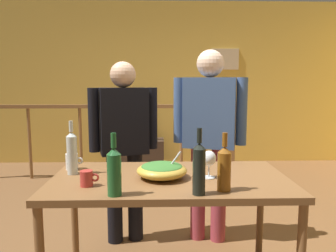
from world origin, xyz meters
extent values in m
plane|color=brown|center=(0.00, 0.00, 0.00)|extent=(7.91, 7.91, 0.00)
cube|color=gold|center=(0.00, 3.03, 1.35)|extent=(6.08, 0.10, 2.71)
cube|color=#C8B293|center=(0.90, 2.97, 1.76)|extent=(0.46, 0.03, 0.35)
cylinder|color=brown|center=(-2.07, 2.03, 0.51)|extent=(0.04, 0.04, 1.01)
cylinder|color=brown|center=(-1.35, 2.03, 0.51)|extent=(0.04, 0.04, 1.01)
cylinder|color=brown|center=(-0.62, 2.03, 0.51)|extent=(0.04, 0.04, 1.01)
cylinder|color=brown|center=(0.10, 2.03, 0.51)|extent=(0.04, 0.04, 1.01)
cylinder|color=brown|center=(0.82, 2.03, 0.51)|extent=(0.04, 0.04, 1.01)
cube|color=brown|center=(-0.99, 2.03, 1.04)|extent=(3.69, 0.07, 0.05)
cube|color=brown|center=(0.82, 2.03, 0.56)|extent=(0.10, 0.10, 1.11)
cube|color=#38281E|center=(-0.60, 2.68, 0.22)|extent=(0.90, 0.40, 0.45)
cube|color=black|center=(-0.60, 2.68, 0.46)|extent=(0.20, 0.12, 0.02)
cylinder|color=black|center=(-0.60, 2.68, 0.51)|extent=(0.03, 0.03, 0.08)
cube|color=black|center=(-0.60, 2.65, 0.70)|extent=(0.57, 0.06, 0.31)
cube|color=black|center=(-0.60, 2.62, 0.70)|extent=(0.52, 0.01, 0.28)
cube|color=brown|center=(-0.16, -0.67, 0.77)|extent=(1.47, 0.80, 0.04)
cylinder|color=brown|center=(-0.86, -0.31, 0.38)|extent=(0.05, 0.05, 0.75)
cylinder|color=brown|center=(0.54, -0.31, 0.38)|extent=(0.05, 0.05, 0.75)
ellipsoid|color=gold|center=(-0.21, -0.69, 0.84)|extent=(0.31, 0.31, 0.09)
ellipsoid|color=#38702D|center=(-0.21, -0.69, 0.87)|extent=(0.26, 0.26, 0.04)
cylinder|color=silver|center=(-0.15, -0.69, 0.88)|extent=(0.12, 0.01, 0.16)
cylinder|color=silver|center=(0.08, -0.70, 0.80)|extent=(0.08, 0.08, 0.01)
cylinder|color=silver|center=(0.08, -0.70, 0.84)|extent=(0.01, 0.01, 0.08)
ellipsoid|color=silver|center=(0.08, -0.70, 0.92)|extent=(0.09, 0.09, 0.10)
cylinder|color=silver|center=(-0.79, -0.59, 0.92)|extent=(0.07, 0.07, 0.25)
cone|color=silver|center=(-0.79, -0.59, 1.05)|extent=(0.07, 0.07, 0.03)
cylinder|color=silver|center=(-0.79, -0.59, 1.10)|extent=(0.02, 0.02, 0.07)
cylinder|color=brown|center=(0.13, -0.94, 0.90)|extent=(0.07, 0.07, 0.21)
cone|color=brown|center=(0.13, -0.94, 1.02)|extent=(0.07, 0.07, 0.03)
cylinder|color=brown|center=(0.13, -0.94, 1.08)|extent=(0.03, 0.03, 0.08)
cylinder|color=#1E5628|center=(-0.46, -1.00, 0.90)|extent=(0.08, 0.08, 0.22)
cone|color=#1E5628|center=(-0.46, -1.00, 1.03)|extent=(0.08, 0.08, 0.03)
cylinder|color=#1E5628|center=(-0.46, -1.00, 1.09)|extent=(0.03, 0.03, 0.08)
cylinder|color=black|center=(-0.02, -1.00, 0.92)|extent=(0.07, 0.07, 0.25)
cone|color=black|center=(-0.02, -1.00, 1.05)|extent=(0.07, 0.07, 0.03)
cylinder|color=black|center=(-0.02, -1.00, 1.11)|extent=(0.03, 0.03, 0.08)
cylinder|color=white|center=(-0.82, -0.47, 0.85)|extent=(0.08, 0.08, 0.11)
torus|color=white|center=(-0.77, -0.47, 0.85)|extent=(0.05, 0.01, 0.05)
cylinder|color=#B7332D|center=(-0.64, -0.84, 0.84)|extent=(0.07, 0.07, 0.09)
torus|color=#B7332D|center=(-0.60, -0.84, 0.84)|extent=(0.05, 0.01, 0.05)
cylinder|color=black|center=(-0.44, 0.11, 0.39)|extent=(0.13, 0.13, 0.78)
cylinder|color=black|center=(-0.61, 0.07, 0.39)|extent=(0.13, 0.13, 0.78)
cube|color=black|center=(-0.52, 0.09, 1.06)|extent=(0.44, 0.31, 0.55)
cylinder|color=black|center=(-0.29, 0.15, 1.07)|extent=(0.09, 0.09, 0.53)
cylinder|color=black|center=(-0.76, 0.03, 1.07)|extent=(0.09, 0.09, 0.53)
sphere|color=#D8A884|center=(-0.52, 0.09, 1.44)|extent=(0.22, 0.22, 0.22)
cylinder|color=#9E3842|center=(0.29, 0.07, 0.42)|extent=(0.13, 0.13, 0.83)
cylinder|color=#9E3842|center=(0.11, 0.11, 0.42)|extent=(0.13, 0.13, 0.83)
cube|color=#3D5684|center=(0.20, 0.09, 1.13)|extent=(0.47, 0.32, 0.59)
cylinder|color=#3D5684|center=(0.46, 0.02, 1.14)|extent=(0.09, 0.09, 0.56)
cylinder|color=#3D5684|center=(-0.06, 0.16, 1.14)|extent=(0.09, 0.09, 0.56)
sphere|color=beige|center=(0.20, 0.09, 1.54)|extent=(0.23, 0.23, 0.23)
camera|label=1|loc=(-0.23, -2.70, 1.39)|focal=35.61mm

